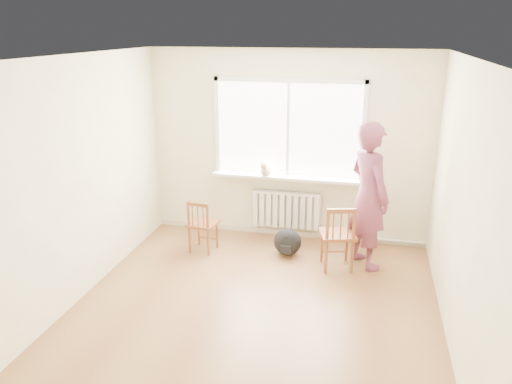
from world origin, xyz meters
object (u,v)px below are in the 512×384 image
Objects in this scene: cat at (266,169)px; chair_right at (338,237)px; chair_left at (202,226)px; backpack at (287,242)px; person at (369,196)px.

chair_right is at bearing -29.55° from cat.
chair_right is (1.86, -0.12, 0.06)m from chair_left.
cat reaches higher than chair_right.
cat reaches higher than backpack.
person reaches higher than backpack.
chair_left is at bearing -18.40° from chair_right.
cat is at bearing -49.69° from chair_right.
cat is at bearing 129.63° from backpack.
person is at bearing -169.84° from chair_left.
chair_left is 1.86m from chair_right.
chair_left is 1.19m from backpack.
backpack is at bearing -45.00° from cat.
person is 1.28m from backpack.
cat is 1.00× the size of backpack.
backpack is at bearing -164.98° from chair_left.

